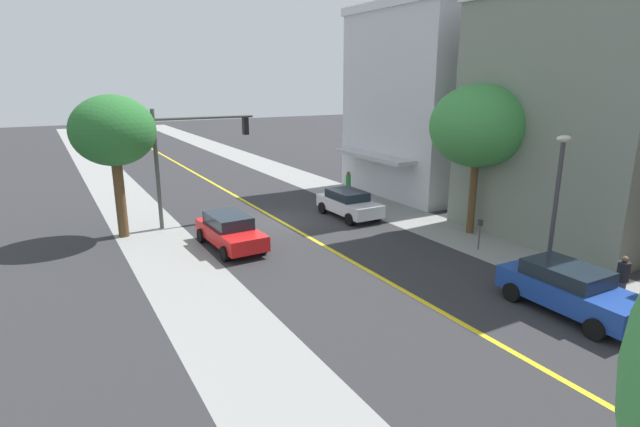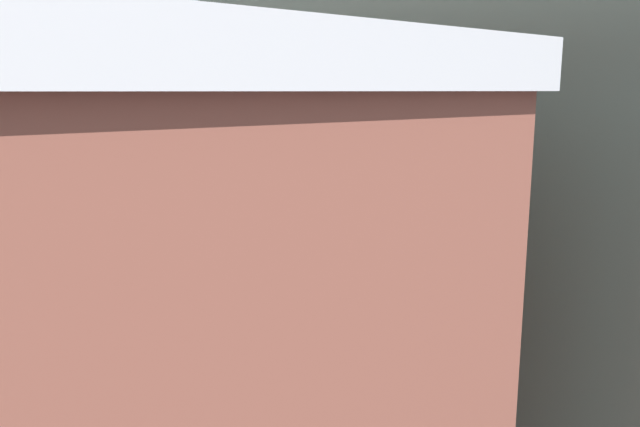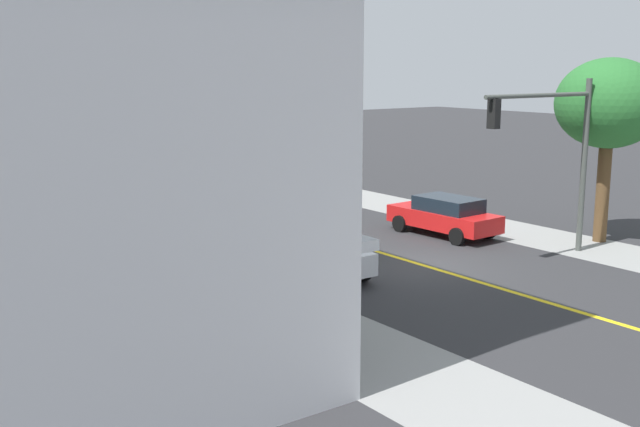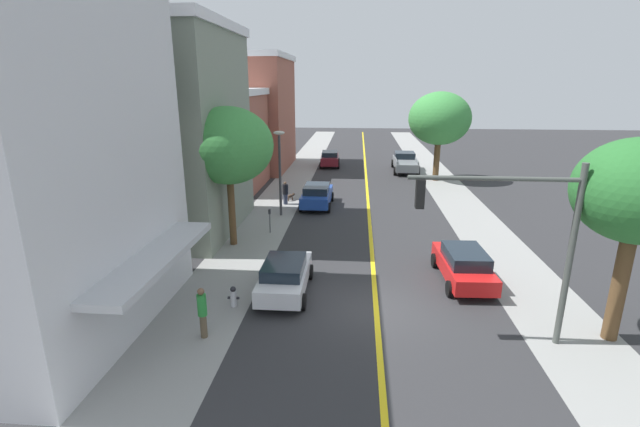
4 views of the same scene
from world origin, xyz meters
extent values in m
plane|color=#2D2D30|center=(0.00, 0.00, 0.00)|extent=(140.00, 140.00, 0.00)
cube|color=gray|center=(-6.43, 0.00, 0.00)|extent=(3.26, 126.00, 0.01)
cube|color=gray|center=(6.43, 0.00, 0.00)|extent=(3.26, 126.00, 0.01)
cube|color=yellow|center=(0.00, 0.00, 0.00)|extent=(0.20, 126.00, 0.00)
cube|color=silver|center=(-13.43, -2.04, 5.64)|extent=(10.88, 9.14, 11.29)
cube|color=silver|center=(-13.43, -2.04, 11.54)|extent=(11.18, 9.44, 0.50)
cube|color=#B7BABF|center=(-7.30, -2.04, 2.66)|extent=(1.38, 6.94, 0.24)
cube|color=gray|center=(-13.43, 8.83, 5.39)|extent=(11.43, 9.02, 10.77)
cylinder|color=brown|center=(-7.21, 6.44, 1.74)|extent=(0.36, 0.36, 3.49)
ellipsoid|color=#3D8E42|center=(-7.21, 6.44, 5.17)|extent=(4.49, 4.49, 3.81)
cylinder|color=brown|center=(7.62, -1.29, 1.80)|extent=(0.48, 0.48, 3.61)
ellipsoid|color=#286B2D|center=(7.62, -1.29, 5.02)|extent=(3.77, 3.77, 3.20)
cylinder|color=silver|center=(-5.37, -0.21, 0.32)|extent=(0.24, 0.24, 0.64)
sphere|color=#232328|center=(-5.37, -0.21, 0.71)|extent=(0.22, 0.22, 0.22)
cylinder|color=#232328|center=(-5.54, -0.21, 0.35)|extent=(0.10, 0.10, 0.10)
cylinder|color=#232328|center=(-5.20, -0.21, 0.35)|extent=(0.10, 0.10, 0.10)
cylinder|color=#4C4C51|center=(-5.66, 8.45, 0.55)|extent=(0.07, 0.07, 1.10)
cube|color=#2D2D33|center=(-5.66, 8.45, 1.23)|extent=(0.12, 0.18, 0.26)
cylinder|color=#474C47|center=(5.75, -1.73, 2.96)|extent=(0.20, 0.20, 5.91)
cylinder|color=#474C47|center=(3.22, -1.73, 5.41)|extent=(5.06, 0.14, 0.14)
cube|color=black|center=(1.09, -1.73, 4.91)|extent=(0.26, 0.32, 0.90)
sphere|color=red|center=(1.09, -1.73, 5.21)|extent=(0.20, 0.20, 0.20)
sphere|color=yellow|center=(1.09, -1.73, 4.91)|extent=(0.20, 0.20, 0.20)
sphere|color=green|center=(1.09, -1.73, 4.61)|extent=(0.20, 0.20, 0.20)
cylinder|color=#38383D|center=(-5.63, 11.92, 2.54)|extent=(0.16, 0.16, 5.08)
ellipsoid|color=silver|center=(-5.63, 11.92, 5.23)|extent=(0.70, 0.36, 0.24)
cube|color=red|center=(3.73, 2.83, 0.64)|extent=(1.92, 4.49, 0.64)
cube|color=#19232D|center=(3.74, 2.61, 1.22)|extent=(1.62, 2.45, 0.53)
cylinder|color=black|center=(2.81, 4.25, 0.32)|extent=(0.25, 0.65, 0.64)
cylinder|color=black|center=(4.53, 4.33, 0.32)|extent=(0.25, 0.65, 0.64)
cylinder|color=black|center=(2.93, 1.34, 0.32)|extent=(0.25, 0.65, 0.64)
cylinder|color=black|center=(4.66, 1.41, 0.32)|extent=(0.25, 0.65, 0.64)
cube|color=silver|center=(-3.61, 1.12, 0.65)|extent=(1.76, 4.18, 0.66)
cube|color=#19232D|center=(-3.61, 0.91, 1.21)|extent=(1.54, 2.26, 0.46)
cylinder|color=black|center=(-4.48, 2.49, 0.32)|extent=(0.22, 0.64, 0.64)
cylinder|color=black|center=(-2.75, 2.50, 0.32)|extent=(0.22, 0.64, 0.64)
cylinder|color=black|center=(-4.47, -0.26, 0.32)|extent=(0.22, 0.64, 0.64)
cylinder|color=black|center=(-2.74, -0.25, 0.32)|extent=(0.22, 0.64, 0.64)
cube|color=#1E429E|center=(-3.52, 14.27, 0.68)|extent=(1.90, 4.47, 0.73)
cube|color=#19232D|center=(-3.52, 14.05, 1.29)|extent=(1.65, 2.43, 0.48)
cylinder|color=black|center=(-4.41, 15.75, 0.32)|extent=(0.23, 0.64, 0.64)
cylinder|color=black|center=(-2.58, 15.72, 0.32)|extent=(0.23, 0.64, 0.64)
cylinder|color=black|center=(-4.46, 12.81, 0.32)|extent=(0.23, 0.64, 0.64)
cylinder|color=black|center=(-2.62, 12.79, 0.32)|extent=(0.23, 0.64, 0.64)
cylinder|color=#33384C|center=(-5.76, 14.60, 0.37)|extent=(0.29, 0.29, 0.74)
cylinder|color=black|center=(-5.76, 14.60, 1.07)|extent=(0.39, 0.39, 0.67)
sphere|color=brown|center=(-5.76, 14.60, 1.51)|extent=(0.21, 0.21, 0.21)
cylinder|color=brown|center=(-5.78, -2.37, 0.41)|extent=(0.23, 0.23, 0.81)
cylinder|color=#288C38|center=(-5.78, -2.37, 1.18)|extent=(0.30, 0.30, 0.74)
sphere|color=brown|center=(-5.78, -2.37, 1.67)|extent=(0.23, 0.23, 0.23)
camera|label=1|loc=(10.61, 23.01, 7.22)|focal=27.83mm
camera|label=2|loc=(-21.83, 21.26, 7.25)|focal=35.74mm
camera|label=3|loc=(-16.67, -17.21, 6.31)|focal=42.68mm
camera|label=4|loc=(-0.84, -15.01, 8.12)|focal=24.91mm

